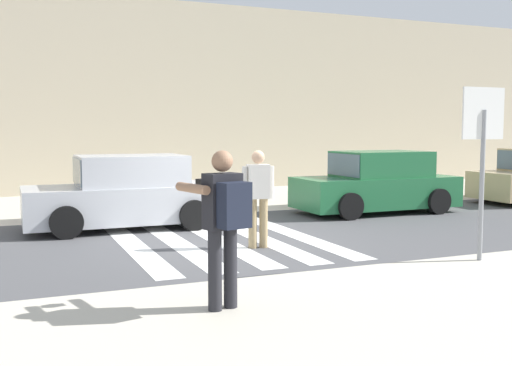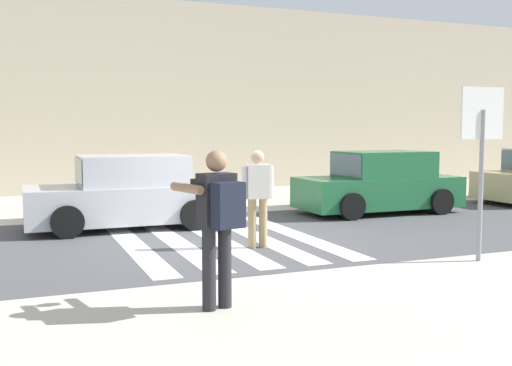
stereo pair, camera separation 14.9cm
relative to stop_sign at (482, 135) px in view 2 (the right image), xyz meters
name	(u,v)px [view 2 (the right image)]	position (x,y,z in m)	size (l,w,h in m)	color
ground_plane	(222,242)	(-2.82, 3.55, -2.01)	(120.00, 120.00, 0.00)	#4C4C4F
sidewalk_near	(441,352)	(-2.82, -2.65, -1.94)	(60.00, 6.00, 0.14)	beige
sidewalk_far	(154,202)	(-2.82, 9.55, -1.94)	(60.00, 4.80, 0.14)	beige
building_facade_far	(125,101)	(-2.82, 13.95, 1.08)	(56.00, 4.00, 6.18)	beige
crosswalk_stripe_0	(134,246)	(-4.42, 3.75, -2.00)	(0.44, 5.20, 0.01)	silver
crosswalk_stripe_1	(178,243)	(-3.62, 3.75, -2.00)	(0.44, 5.20, 0.01)	silver
crosswalk_stripe_2	(219,240)	(-2.82, 3.75, -2.00)	(0.44, 5.20, 0.01)	silver
crosswalk_stripe_3	(258,237)	(-2.02, 3.75, -2.00)	(0.44, 5.20, 0.01)	silver
crosswalk_stripe_4	(295,234)	(-1.22, 3.75, -2.00)	(0.44, 5.20, 0.01)	silver
stop_sign	(482,135)	(0.00, 0.00, 0.00)	(0.76, 0.08, 2.56)	gray
photographer_with_backpack	(218,215)	(-4.35, -0.87, -0.84)	(0.70, 0.92, 1.72)	#232328
pedestrian_crossing	(258,193)	(-2.42, 2.79, -1.03)	(0.58, 0.29, 1.72)	tan
parked_car_silver	(128,194)	(-4.16, 5.85, -1.28)	(4.10, 1.92, 1.55)	#B7BABF
parked_car_green	(380,184)	(2.14, 5.85, -1.28)	(4.10, 1.92, 1.55)	#236B3D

